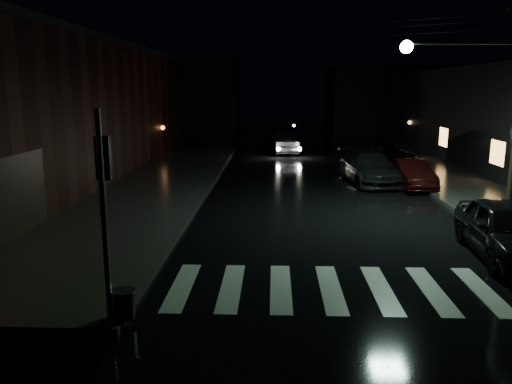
# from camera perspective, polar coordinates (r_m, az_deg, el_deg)

# --- Properties ---
(ground) EXTENTS (120.00, 120.00, 0.00)m
(ground) POSITION_cam_1_polar(r_m,az_deg,el_deg) (11.85, -3.07, -11.75)
(ground) COLOR black
(ground) RESTS_ON ground
(sidewalk_left) EXTENTS (6.00, 44.00, 0.15)m
(sidewalk_left) POSITION_cam_1_polar(r_m,az_deg,el_deg) (25.95, -11.34, 1.25)
(sidewalk_left) COLOR #282826
(sidewalk_left) RESTS_ON ground
(sidewalk_right) EXTENTS (4.00, 44.00, 0.15)m
(sidewalk_right) POSITION_cam_1_polar(r_m,az_deg,el_deg) (26.79, 21.65, 0.97)
(sidewalk_right) COLOR #282826
(sidewalk_right) RESTS_ON ground
(building_left) EXTENTS (10.00, 36.00, 7.00)m
(building_left) POSITION_cam_1_polar(r_m,az_deg,el_deg) (29.83, -24.05, 8.44)
(building_left) COLOR black
(building_left) RESTS_ON ground
(building_far_left) EXTENTS (14.00, 10.00, 8.00)m
(building_far_left) POSITION_cam_1_polar(r_m,az_deg,el_deg) (56.89, -9.23, 10.93)
(building_far_left) COLOR black
(building_far_left) RESTS_ON ground
(building_far_right) EXTENTS (14.00, 10.00, 7.00)m
(building_far_right) POSITION_cam_1_polar(r_m,az_deg,el_deg) (57.31, 15.44, 10.17)
(building_far_right) COLOR black
(building_far_right) RESTS_ON ground
(crosswalk) EXTENTS (9.00, 3.00, 0.01)m
(crosswalk) POSITION_cam_1_polar(r_m,az_deg,el_deg) (12.42, 11.33, -10.80)
(crosswalk) COLOR beige
(crosswalk) RESTS_ON ground
(signal_pole_corner) EXTENTS (0.68, 0.61, 4.20)m
(signal_pole_corner) POSITION_cam_1_polar(r_m,az_deg,el_deg) (10.37, -15.86, -6.56)
(signal_pole_corner) COLOR slate
(signal_pole_corner) RESTS_ON ground
(utility_pole) EXTENTS (4.92, 0.44, 8.00)m
(utility_pole) POSITION_cam_1_polar(r_m,az_deg,el_deg) (19.45, 26.23, 10.23)
(utility_pole) COLOR black
(utility_pole) RESTS_ON ground
(parked_car_a) EXTENTS (2.23, 4.86, 1.61)m
(parked_car_a) POSITION_cam_1_polar(r_m,az_deg,el_deg) (15.79, 26.72, -3.86)
(parked_car_a) COLOR black
(parked_car_a) RESTS_ON ground
(parked_car_b) EXTENTS (1.64, 4.18, 1.36)m
(parked_car_b) POSITION_cam_1_polar(r_m,az_deg,el_deg) (25.16, 17.25, 2.01)
(parked_car_b) COLOR black
(parked_car_b) RESTS_ON ground
(parked_car_c) EXTENTS (2.83, 5.66, 1.58)m
(parked_car_c) POSITION_cam_1_polar(r_m,az_deg,el_deg) (25.94, 12.76, 2.78)
(parked_car_c) COLOR black
(parked_car_c) RESTS_ON ground
(parked_car_d) EXTENTS (3.15, 5.95, 1.60)m
(parked_car_d) POSITION_cam_1_polar(r_m,az_deg,el_deg) (31.00, 14.38, 4.16)
(parked_car_d) COLOR black
(parked_car_d) RESTS_ON ground
(oncoming_car) EXTENTS (2.26, 5.02, 1.60)m
(oncoming_car) POSITION_cam_1_polar(r_m,az_deg,el_deg) (36.92, 3.16, 5.69)
(oncoming_car) COLOR black
(oncoming_car) RESTS_ON ground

